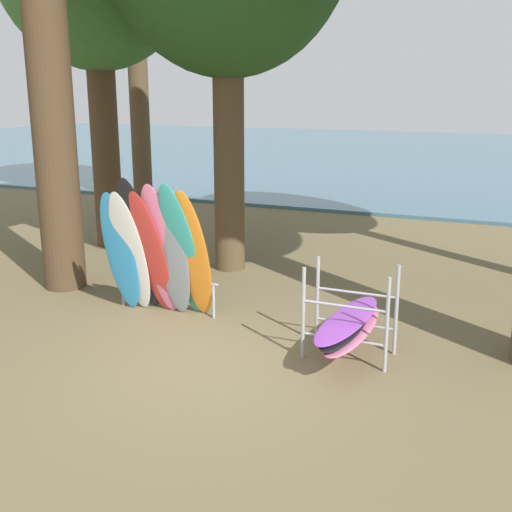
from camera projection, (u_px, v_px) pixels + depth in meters
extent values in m
plane|color=brown|center=(222.00, 363.00, 8.27)|extent=(80.00, 80.00, 0.00)
cube|color=#477084|center=(459.00, 155.00, 33.63)|extent=(80.00, 36.00, 0.10)
cylinder|color=#4C3823|center=(50.00, 88.00, 10.60)|extent=(0.73, 0.73, 6.99)
cylinder|color=#4C3823|center=(105.00, 136.00, 13.95)|extent=(0.61, 0.61, 4.94)
cylinder|color=brown|center=(139.00, 98.00, 18.04)|extent=(0.56, 0.56, 6.45)
cylinder|color=brown|center=(229.00, 146.00, 12.03)|extent=(0.59, 0.59, 4.84)
ellipsoid|color=#2D8ED1|center=(120.00, 253.00, 9.85)|extent=(0.55, 0.63, 2.00)
ellipsoid|color=white|center=(130.00, 253.00, 9.80)|extent=(0.54, 0.74, 2.02)
ellipsoid|color=black|center=(140.00, 246.00, 9.72)|extent=(0.61, 0.94, 2.25)
ellipsoid|color=red|center=(150.00, 253.00, 9.70)|extent=(0.55, 0.82, 2.05)
ellipsoid|color=pink|center=(161.00, 251.00, 9.64)|extent=(0.59, 0.78, 2.16)
ellipsoid|color=gray|center=(171.00, 253.00, 9.60)|extent=(0.57, 0.70, 2.10)
ellipsoid|color=#38B2AD|center=(182.00, 251.00, 9.54)|extent=(0.55, 0.90, 2.19)
ellipsoid|color=orange|center=(193.00, 255.00, 9.50)|extent=(0.55, 0.80, 2.10)
cylinder|color=#9EA0A5|center=(123.00, 289.00, 10.41)|extent=(0.04, 0.04, 0.55)
cylinder|color=#9EA0A5|center=(214.00, 301.00, 9.82)|extent=(0.04, 0.04, 0.55)
cylinder|color=#9EA0A5|center=(166.00, 279.00, 10.05)|extent=(1.81, 0.10, 0.04)
cylinder|color=#9EA0A5|center=(303.00, 313.00, 8.28)|extent=(0.05, 0.05, 1.25)
cylinder|color=#9EA0A5|center=(387.00, 325.00, 7.86)|extent=(0.05, 0.05, 1.25)
cylinder|color=#9EA0A5|center=(317.00, 300.00, 8.81)|extent=(0.05, 0.05, 1.25)
cylinder|color=#9EA0A5|center=(396.00, 310.00, 8.39)|extent=(0.05, 0.05, 1.25)
cylinder|color=#9EA0A5|center=(343.00, 339.00, 8.14)|extent=(1.10, 0.04, 0.04)
cylinder|color=#9EA0A5|center=(344.00, 306.00, 8.02)|extent=(1.10, 0.04, 0.04)
cylinder|color=#9EA0A5|center=(355.00, 324.00, 8.67)|extent=(1.10, 0.04, 0.04)
cylinder|color=#9EA0A5|center=(356.00, 293.00, 8.56)|extent=(1.10, 0.04, 0.04)
ellipsoid|color=pink|center=(352.00, 328.00, 8.38)|extent=(0.51, 2.10, 0.06)
ellipsoid|color=black|center=(346.00, 323.00, 8.40)|extent=(0.57, 2.12, 0.06)
ellipsoid|color=purple|center=(348.00, 319.00, 8.37)|extent=(0.63, 2.13, 0.06)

